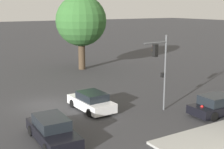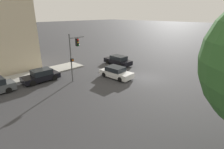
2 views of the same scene
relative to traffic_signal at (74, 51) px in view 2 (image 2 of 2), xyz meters
The scene contains 6 objects.
ground_plane 9.55m from the traffic_signal, 131.47° to the right, with size 300.00×300.00×0.00m, color #333335.
traffic_signal is the anchor object (origin of this frame).
crossing_car_0 5.86m from the traffic_signal, 124.27° to the right, with size 4.33×2.14×1.38m.
crossing_car_1 9.25m from the traffic_signal, 83.71° to the right, with size 4.75×2.06×1.44m.
parked_car_0 5.10m from the traffic_signal, 47.01° to the left, with size 2.09×4.31×1.44m.
fire_hydrant 4.47m from the traffic_signal, 29.35° to the left, with size 0.22×0.22×0.92m.
Camera 2 is at (-11.16, 17.92, 7.80)m, focal length 28.00 mm.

